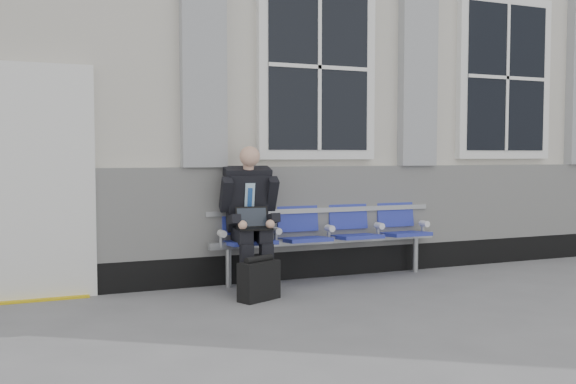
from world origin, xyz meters
name	(u,v)px	position (x,y,z in m)	size (l,w,h in m)	color
ground	(572,287)	(0.00, 0.00, 0.00)	(70.00, 70.00, 0.00)	slate
station_building	(390,94)	(-0.02, 3.47, 2.22)	(14.40, 4.40, 4.49)	beige
bench	(327,227)	(-2.09, 1.32, 0.55)	(2.60, 0.47, 0.91)	#9EA0A3
businessman	(250,212)	(-3.01, 1.19, 0.76)	(0.58, 0.78, 1.41)	black
briefcase	(259,280)	(-3.11, 0.65, 0.19)	(0.43, 0.32, 0.41)	black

